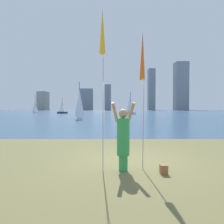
# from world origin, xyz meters

# --- Properties ---
(ground) EXTENTS (120.00, 138.00, 0.12)m
(ground) POSITION_xyz_m (0.00, 50.95, -0.06)
(ground) COLOR brown
(person) EXTENTS (0.71, 0.52, 1.94)m
(person) POSITION_xyz_m (-0.30, -1.09, 0.95)
(person) COLOR green
(person) RESTS_ON ground
(kite_flag_left) EXTENTS (0.16, 0.55, 4.45)m
(kite_flag_left) POSITION_xyz_m (-0.87, -1.32, 3.71)
(kite_flag_left) COLOR #B2B2B7
(kite_flag_left) RESTS_ON ground
(kite_flag_right) EXTENTS (0.16, 0.43, 3.99)m
(kite_flag_right) POSITION_xyz_m (0.27, -0.84, 3.21)
(kite_flag_right) COLOR #B2B2B7
(kite_flag_right) RESTS_ON ground
(bag) EXTENTS (0.19, 0.21, 0.25)m
(bag) POSITION_xyz_m (0.77, -1.41, 0.12)
(bag) COLOR brown
(bag) RESTS_ON ground
(sailboat_0) EXTENTS (2.42, 2.91, 5.31)m
(sailboat_0) POSITION_xyz_m (3.70, 44.40, 2.09)
(sailboat_0) COLOR white
(sailboat_0) RESTS_ON ground
(sailboat_1) EXTENTS (2.81, 1.60, 4.24)m
(sailboat_1) POSITION_xyz_m (-13.97, 49.75, 1.41)
(sailboat_1) COLOR #333D51
(sailboat_1) RESTS_ON ground
(sailboat_3) EXTENTS (1.59, 2.76, 5.26)m
(sailboat_3) POSITION_xyz_m (-5.13, 22.54, 2.07)
(sailboat_3) COLOR white
(sailboat_3) RESTS_ON ground
(sailboat_8) EXTENTS (2.36, 3.21, 5.43)m
(sailboat_8) POSITION_xyz_m (-22.90, 54.76, 1.60)
(sailboat_8) COLOR white
(sailboat_8) RESTS_ON ground
(skyline_tower_0) EXTENTS (4.64, 7.94, 9.95)m
(skyline_tower_0) POSITION_xyz_m (-38.18, 109.55, 4.97)
(skyline_tower_0) COLOR gray
(skyline_tower_0) RESTS_ON ground
(skyline_tower_1) EXTENTS (6.71, 4.75, 11.69)m
(skyline_tower_1) POSITION_xyz_m (-14.63, 111.06, 5.84)
(skyline_tower_1) COLOR gray
(skyline_tower_1) RESTS_ON ground
(skyline_tower_2) EXTENTS (3.39, 7.61, 13.84)m
(skyline_tower_2) POSITION_xyz_m (-2.90, 111.21, 6.92)
(skyline_tower_2) COLOR gray
(skyline_tower_2) RESTS_ON ground
(skyline_tower_3) EXTENTS (3.41, 5.31, 22.11)m
(skyline_tower_3) POSITION_xyz_m (20.63, 108.47, 11.05)
(skyline_tower_3) COLOR gray
(skyline_tower_3) RESTS_ON ground
(skyline_tower_4) EXTENTS (6.67, 6.49, 25.40)m
(skyline_tower_4) POSITION_xyz_m (36.13, 107.16, 12.70)
(skyline_tower_4) COLOR gray
(skyline_tower_4) RESTS_ON ground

